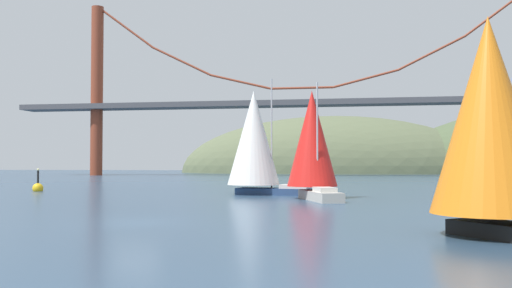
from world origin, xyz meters
TOP-DOWN VIEW (x-y plane):
  - ground_plane at (0.00, 0.00)m, footprint 360.00×360.00m
  - headland_center at (5.00, 135.00)m, footprint 88.77×44.00m
  - suspension_bridge at (0.00, 95.00)m, footprint 132.35×6.00m
  - sailboat_navy_sail at (24.41, 31.85)m, footprint 6.55×5.22m
  - sailboat_white_mainsail at (1.74, 25.27)m, footprint 9.65×5.75m
  - sailboat_red_spinnaker at (7.56, 19.69)m, footprint 5.47×8.12m
  - sailboat_orange_sail at (16.42, -2.65)m, footprint 8.19×9.35m
  - channel_buoy at (-21.60, 26.82)m, footprint 1.10×1.10m

SIDE VIEW (x-z plane):
  - ground_plane at x=0.00m, z-range 0.00..0.00m
  - headland_center at x=5.00m, z-range -16.39..16.39m
  - channel_buoy at x=-21.60m, z-range -0.95..1.69m
  - sailboat_navy_sail at x=24.41m, z-range -0.18..8.08m
  - sailboat_orange_sail at x=16.42m, z-range -0.32..9.77m
  - sailboat_red_spinnaker at x=7.56m, z-range -0.02..9.50m
  - sailboat_white_mainsail at x=1.74m, z-range -0.35..10.54m
  - suspension_bridge at x=0.00m, z-range -2.29..37.66m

